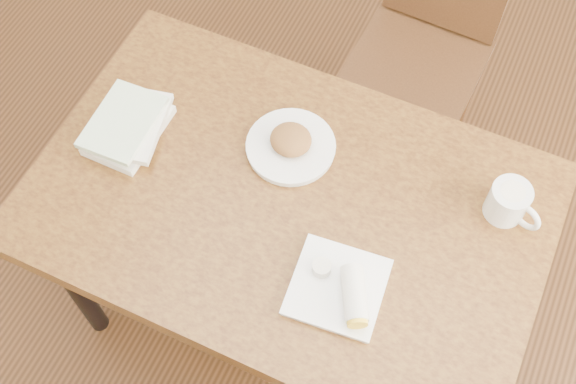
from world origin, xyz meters
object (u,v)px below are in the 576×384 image
at_px(book_stack, 129,126).
at_px(coffee_mug, 509,202).
at_px(table, 288,216).
at_px(plate_scone, 291,144).
at_px(plate_burrito, 342,290).
at_px(chair_far, 428,33).

bearing_deg(book_stack, coffee_mug, 10.64).
relative_size(coffee_mug, book_stack, 0.56).
bearing_deg(table, book_stack, 178.12).
xyz_separation_m(plate_scone, book_stack, (-0.42, -0.13, 0.01)).
xyz_separation_m(plate_burrito, book_stack, (-0.70, 0.19, 0.01)).
relative_size(table, plate_scone, 5.49).
xyz_separation_m(chair_far, plate_burrito, (0.11, -1.05, 0.22)).
bearing_deg(plate_scone, table, -67.92).
height_order(chair_far, book_stack, chair_far).
bearing_deg(chair_far, plate_burrito, -83.98).
bearing_deg(table, plate_burrito, -38.03).
relative_size(table, plate_burrito, 5.51).
distance_m(table, plate_burrito, 0.30).
bearing_deg(chair_far, book_stack, -124.39).
xyz_separation_m(chair_far, plate_scone, (-0.17, -0.73, 0.23)).
height_order(plate_scone, book_stack, plate_scone).
bearing_deg(coffee_mug, chair_far, 120.82).
xyz_separation_m(table, plate_burrito, (0.22, -0.17, 0.10)).
bearing_deg(plate_scone, chair_far, 76.73).
xyz_separation_m(coffee_mug, book_stack, (-0.99, -0.19, -0.02)).
distance_m(plate_scone, book_stack, 0.44).
bearing_deg(coffee_mug, plate_scone, -174.72).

